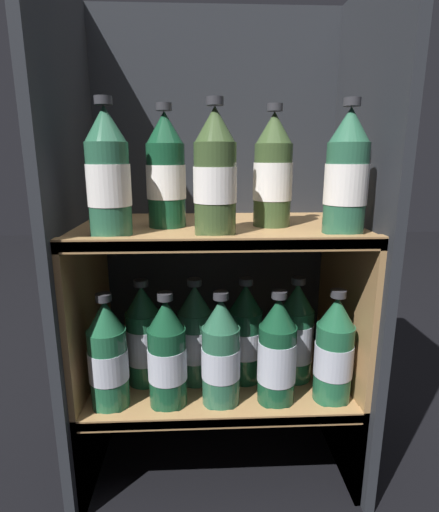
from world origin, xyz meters
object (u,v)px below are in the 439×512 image
(bottle_lower_back_0, at_px, (144,338))
(bottle_lower_back_1, at_px, (195,336))
(bottle_lower_front_0, at_px, (108,357))
(bottle_lower_front_1, at_px, (167,356))
(bottle_lower_front_2, at_px, (222,354))
(bottle_upper_front_1, at_px, (215,176))
(bottle_upper_back_1, at_px, (273,174))
(bottle_lower_front_3, at_px, (277,354))
(bottle_lower_back_2, at_px, (245,335))
(bottle_lower_front_4, at_px, (334,352))
(bottle_upper_front_2, at_px, (346,176))
(bottle_upper_front_0, at_px, (108,176))
(bottle_upper_back_0, at_px, (166,174))
(bottle_lower_back_3, at_px, (296,335))

(bottle_lower_back_0, distance_m, bottle_lower_back_1, 0.11)
(bottle_lower_front_0, bearing_deg, bottle_lower_front_1, 0.00)
(bottle_lower_front_0, bearing_deg, bottle_lower_front_2, 0.00)
(bottle_upper_front_1, height_order, bottle_upper_back_1, same)
(bottle_lower_front_1, bearing_deg, bottle_lower_back_0, 124.14)
(bottle_lower_front_3, bearing_deg, bottle_lower_back_1, 152.58)
(bottle_lower_front_3, distance_m, bottle_lower_back_2, 0.10)
(bottle_upper_back_1, distance_m, bottle_lower_back_1, 0.39)
(bottle_lower_front_2, bearing_deg, bottle_lower_front_3, 0.00)
(bottle_lower_front_0, bearing_deg, bottle_lower_front_4, 0.00)
(bottle_upper_back_1, relative_size, bottle_lower_back_0, 1.00)
(bottle_upper_front_2, height_order, bottle_lower_front_3, bottle_upper_front_2)
(bottle_upper_front_0, xyz_separation_m, bottle_lower_front_1, (0.09, 0.00, -0.35))
(bottle_upper_back_0, bearing_deg, bottle_upper_front_0, -137.69)
(bottle_upper_front_1, xyz_separation_m, bottle_lower_back_1, (-0.04, 0.09, -0.35))
(bottle_upper_back_0, height_order, bottle_upper_back_1, same)
(bottle_lower_front_2, relative_size, bottle_lower_back_0, 1.00)
(bottle_lower_front_0, distance_m, bottle_lower_front_3, 0.34)
(bottle_upper_front_1, xyz_separation_m, bottle_lower_front_4, (0.24, 0.00, -0.35))
(bottle_lower_front_3, distance_m, bottle_lower_back_3, 0.10)
(bottle_upper_front_1, height_order, bottle_lower_front_1, bottle_upper_front_1)
(bottle_upper_front_2, bearing_deg, bottle_lower_back_0, 167.67)
(bottle_upper_front_0, xyz_separation_m, bottle_lower_front_2, (0.20, 0.00, -0.35))
(bottle_lower_back_3, bearing_deg, bottle_upper_front_1, -154.76)
(bottle_lower_front_3, height_order, bottle_lower_back_3, same)
(bottle_lower_front_0, xyz_separation_m, bottle_lower_front_1, (0.12, 0.00, -0.00))
(bottle_lower_back_0, xyz_separation_m, bottle_lower_back_1, (0.11, -0.00, 0.00))
(bottle_lower_front_3, height_order, bottle_lower_back_2, same)
(bottle_upper_back_1, relative_size, bottle_lower_back_2, 1.00)
(bottle_lower_back_1, xyz_separation_m, bottle_lower_back_2, (0.11, 0.00, 0.00))
(bottle_upper_back_1, xyz_separation_m, bottle_lower_front_0, (-0.33, -0.09, -0.35))
(bottle_lower_front_1, distance_m, bottle_lower_back_1, 0.10)
(bottle_lower_front_0, height_order, bottle_lower_back_3, same)
(bottle_lower_front_0, relative_size, bottle_lower_back_3, 1.00)
(bottle_lower_front_0, relative_size, bottle_lower_back_0, 1.00)
(bottle_lower_back_0, bearing_deg, bottle_upper_front_1, -29.06)
(bottle_lower_front_2, bearing_deg, bottle_upper_front_0, -180.00)
(bottle_upper_back_1, bearing_deg, bottle_lower_back_0, 180.00)
(bottle_upper_front_1, relative_size, bottle_upper_back_0, 1.00)
(bottle_upper_front_2, height_order, bottle_upper_back_0, same)
(bottle_upper_back_0, distance_m, bottle_lower_back_1, 0.36)
(bottle_upper_front_2, xyz_separation_m, bottle_lower_back_3, (-0.06, 0.09, -0.35))
(bottle_upper_back_1, bearing_deg, bottle_lower_front_2, -140.97)
(bottle_upper_front_0, distance_m, bottle_lower_back_2, 0.44)
(bottle_upper_front_1, bearing_deg, bottle_upper_back_1, 35.78)
(bottle_lower_front_4, xyz_separation_m, bottle_lower_back_2, (-0.17, 0.09, 0.00))
(bottle_lower_front_1, relative_size, bottle_lower_front_4, 1.00)
(bottle_upper_back_1, height_order, bottle_lower_front_2, bottle_upper_back_1)
(bottle_upper_front_2, distance_m, bottle_lower_back_1, 0.46)
(bottle_lower_back_0, bearing_deg, bottle_lower_back_2, -0.00)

